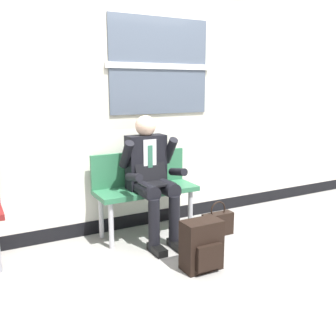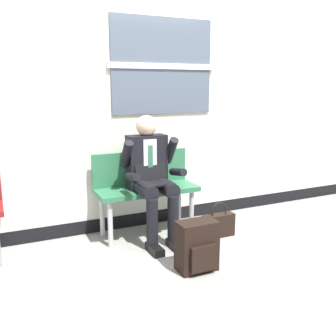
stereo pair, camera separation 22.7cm
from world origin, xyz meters
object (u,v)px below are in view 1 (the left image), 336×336
bench_with_person (144,185)px  handbag (218,223)px  person_seated (152,175)px  backpack (202,246)px

bench_with_person → handbag: bearing=-33.3°
bench_with_person → person_seated: (0.00, -0.19, 0.15)m
handbag → bench_with_person: bearing=146.7°
bench_with_person → backpack: bench_with_person is taller
bench_with_person → person_seated: size_ratio=0.84×
bench_with_person → person_seated: bearing=-90.0°
bench_with_person → handbag: (0.66, -0.43, -0.41)m
backpack → handbag: 0.81m
bench_with_person → person_seated: 0.24m
bench_with_person → handbag: size_ratio=2.83×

